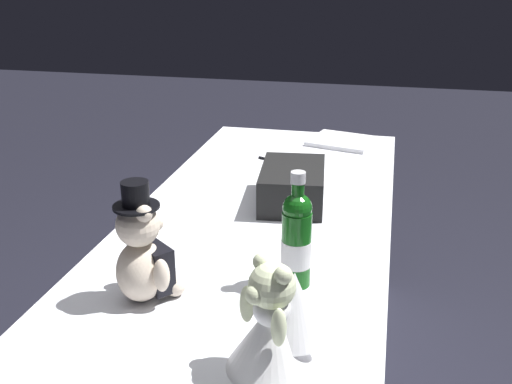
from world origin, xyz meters
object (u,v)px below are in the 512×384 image
Objects in this scene: gift_case_black at (292,185)px; guestbook at (342,141)px; champagne_bottle at (296,238)px; teddy_bear_groom at (144,255)px; teddy_bear_bride at (277,320)px; signing_pen at (273,160)px.

gift_case_black is 1.28× the size of guestbook.
guestbook is at bearing 179.84° from champagne_bottle.
guestbook is at bearing 166.26° from teddy_bear_groom.
teddy_bear_bride is 1.26m from signing_pen.
gift_case_black is at bearing 19.85° from signing_pen.
guestbook is at bearing 142.16° from signing_pen.
teddy_bear_groom is 1.40m from guestbook.
teddy_bear_bride is at bearing 11.66° from signing_pen.
guestbook is (-0.71, 0.10, -0.05)m from gift_case_black.
signing_pen is at bearing -168.34° from teddy_bear_bride.
signing_pen is at bearing 175.04° from teddy_bear_groom.
gift_case_black is (-0.52, -0.10, -0.06)m from champagne_bottle.
teddy_bear_bride reaches higher than gift_case_black.
teddy_bear_bride is 0.32m from champagne_bottle.
teddy_bear_bride is 0.84m from gift_case_black.
teddy_bear_bride is 0.90× the size of guestbook.
teddy_bear_bride is at bearing 62.73° from teddy_bear_groom.
teddy_bear_groom is 0.70m from gift_case_black.
signing_pen is (-0.91, -0.24, -0.12)m from champagne_bottle.
guestbook is at bearing 172.02° from gift_case_black.
guestbook is (-1.36, 0.33, -0.10)m from teddy_bear_groom.
champagne_bottle reaches higher than gift_case_black.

